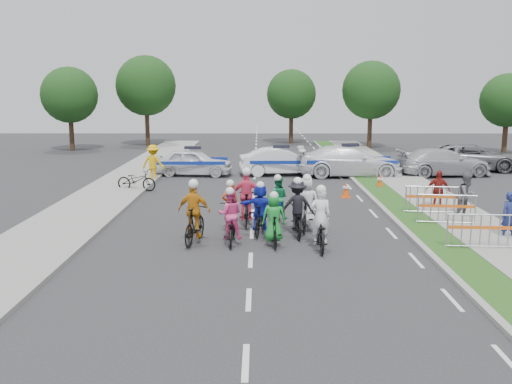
{
  "coord_description": "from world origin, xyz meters",
  "views": [
    {
      "loc": [
        0.23,
        -15.24,
        4.72
      ],
      "look_at": [
        0.13,
        4.54,
        1.1
      ],
      "focal_mm": 40.0,
      "sensor_mm": 36.0,
      "label": 1
    }
  ],
  "objects_px": {
    "police_car_1": "(281,162)",
    "barrier_1": "(446,211)",
    "rider_8": "(277,205)",
    "barrier_0": "(480,233)",
    "rider_1": "(274,225)",
    "rider_3": "(194,219)",
    "spectator_0": "(510,216)",
    "cone_0": "(346,190)",
    "tree_2": "(508,101)",
    "rider_2": "(230,223)",
    "spectator_1": "(467,196)",
    "police_car_2": "(350,161)",
    "marshal_hiviz": "(153,163)",
    "tree_3": "(146,86)",
    "rider_5": "(260,212)",
    "rider_0": "(320,228)",
    "police_car_0": "(193,162)",
    "rider_4": "(297,213)",
    "tree_4": "(291,94)",
    "rider_9": "(247,203)",
    "rider_6": "(230,215)",
    "rider_7": "(306,209)",
    "spectator_2": "(438,190)",
    "tree_0": "(69,95)",
    "civilian_sedan": "(444,162)",
    "tree_1": "(371,90)",
    "parked_bike": "(137,180)",
    "barrier_2": "(432,201)",
    "cone_1": "(380,181)"
  },
  "relations": [
    {
      "from": "rider_2",
      "to": "rider_8",
      "type": "relative_size",
      "value": 1.0
    },
    {
      "from": "spectator_1",
      "to": "barrier_2",
      "type": "bearing_deg",
      "value": 127.02
    },
    {
      "from": "rider_7",
      "to": "rider_1",
      "type": "bearing_deg",
      "value": 68.58
    },
    {
      "from": "rider_3",
      "to": "rider_5",
      "type": "distance_m",
      "value": 2.27
    },
    {
      "from": "rider_2",
      "to": "barrier_0",
      "type": "xyz_separation_m",
      "value": [
        7.35,
        -0.77,
        -0.11
      ]
    },
    {
      "from": "rider_5",
      "to": "tree_3",
      "type": "bearing_deg",
      "value": -61.51
    },
    {
      "from": "police_car_0",
      "to": "barrier_0",
      "type": "xyz_separation_m",
      "value": [
        10.06,
        -14.69,
        -0.17
      ]
    },
    {
      "from": "rider_4",
      "to": "tree_1",
      "type": "relative_size",
      "value": 0.28
    },
    {
      "from": "rider_8",
      "to": "police_car_2",
      "type": "xyz_separation_m",
      "value": [
        4.25,
        10.95,
        0.16
      ]
    },
    {
      "from": "marshal_hiviz",
      "to": "tree_3",
      "type": "xyz_separation_m",
      "value": [
        -3.79,
        18.19,
        3.96
      ]
    },
    {
      "from": "civilian_sedan",
      "to": "tree_4",
      "type": "distance_m",
      "value": 20.11
    },
    {
      "from": "rider_8",
      "to": "rider_5",
      "type": "bearing_deg",
      "value": 74.23
    },
    {
      "from": "rider_5",
      "to": "rider_4",
      "type": "bearing_deg",
      "value": -172.49
    },
    {
      "from": "tree_4",
      "to": "rider_8",
      "type": "bearing_deg",
      "value": -94.08
    },
    {
      "from": "tree_4",
      "to": "spectator_2",
      "type": "bearing_deg",
      "value": -81.19
    },
    {
      "from": "rider_9",
      "to": "rider_6",
      "type": "bearing_deg",
      "value": 63.3
    },
    {
      "from": "rider_0",
      "to": "police_car_0",
      "type": "height_order",
      "value": "rider_0"
    },
    {
      "from": "rider_0",
      "to": "rider_3",
      "type": "relative_size",
      "value": 0.97
    },
    {
      "from": "spectator_2",
      "to": "tree_2",
      "type": "height_order",
      "value": "tree_2"
    },
    {
      "from": "police_car_1",
      "to": "barrier_1",
      "type": "relative_size",
      "value": 2.25
    },
    {
      "from": "rider_2",
      "to": "rider_5",
      "type": "bearing_deg",
      "value": -133.1
    },
    {
      "from": "police_car_0",
      "to": "tree_0",
      "type": "xyz_separation_m",
      "value": [
        -10.64,
        12.39,
        3.46
      ]
    },
    {
      "from": "rider_1",
      "to": "rider_3",
      "type": "xyz_separation_m",
      "value": [
        -2.42,
        0.29,
        0.1
      ]
    },
    {
      "from": "civilian_sedan",
      "to": "rider_0",
      "type": "bearing_deg",
      "value": 143.3
    },
    {
      "from": "police_car_0",
      "to": "marshal_hiviz",
      "type": "distance_m",
      "value": 2.59
    },
    {
      "from": "police_car_1",
      "to": "parked_bike",
      "type": "height_order",
      "value": "police_car_1"
    },
    {
      "from": "rider_8",
      "to": "barrier_0",
      "type": "relative_size",
      "value": 0.89
    },
    {
      "from": "spectator_2",
      "to": "rider_8",
      "type": "bearing_deg",
      "value": -155.69
    },
    {
      "from": "spectator_0",
      "to": "barrier_0",
      "type": "xyz_separation_m",
      "value": [
        -1.4,
        -1.28,
        -0.21
      ]
    },
    {
      "from": "spectator_1",
      "to": "police_car_2",
      "type": "bearing_deg",
      "value": 70.73
    },
    {
      "from": "rider_1",
      "to": "rider_4",
      "type": "height_order",
      "value": "rider_4"
    },
    {
      "from": "tree_2",
      "to": "rider_2",
      "type": "bearing_deg",
      "value": -127.5
    },
    {
      "from": "spectator_1",
      "to": "parked_bike",
      "type": "bearing_deg",
      "value": 122.75
    },
    {
      "from": "spectator_0",
      "to": "tree_3",
      "type": "distance_m",
      "value": 34.6
    },
    {
      "from": "police_car_0",
      "to": "police_car_1",
      "type": "distance_m",
      "value": 4.82
    },
    {
      "from": "spectator_0",
      "to": "cone_0",
      "type": "xyz_separation_m",
      "value": [
        -4.07,
        7.04,
        -0.43
      ]
    },
    {
      "from": "cone_1",
      "to": "tree_0",
      "type": "height_order",
      "value": "tree_0"
    },
    {
      "from": "rider_5",
      "to": "tree_0",
      "type": "bearing_deg",
      "value": -49.6
    },
    {
      "from": "rider_3",
      "to": "cone_1",
      "type": "bearing_deg",
      "value": -117.34
    },
    {
      "from": "rider_2",
      "to": "police_car_2",
      "type": "bearing_deg",
      "value": -115.76
    },
    {
      "from": "spectator_0",
      "to": "spectator_2",
      "type": "relative_size",
      "value": 0.98
    },
    {
      "from": "rider_1",
      "to": "spectator_0",
      "type": "bearing_deg",
      "value": -178.58
    },
    {
      "from": "rider_0",
      "to": "police_car_1",
      "type": "height_order",
      "value": "rider_0"
    },
    {
      "from": "spectator_0",
      "to": "spectator_1",
      "type": "height_order",
      "value": "spectator_1"
    },
    {
      "from": "spectator_1",
      "to": "tree_2",
      "type": "bearing_deg",
      "value": 29.42
    },
    {
      "from": "rider_9",
      "to": "tree_4",
      "type": "bearing_deg",
      "value": -96.04
    },
    {
      "from": "rider_9",
      "to": "barrier_0",
      "type": "bearing_deg",
      "value": 154.88
    },
    {
      "from": "rider_4",
      "to": "tree_4",
      "type": "relative_size",
      "value": 0.31
    },
    {
      "from": "rider_7",
      "to": "cone_0",
      "type": "distance_m",
      "value": 6.36
    },
    {
      "from": "police_car_1",
      "to": "barrier_2",
      "type": "relative_size",
      "value": 2.25
    }
  ]
}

